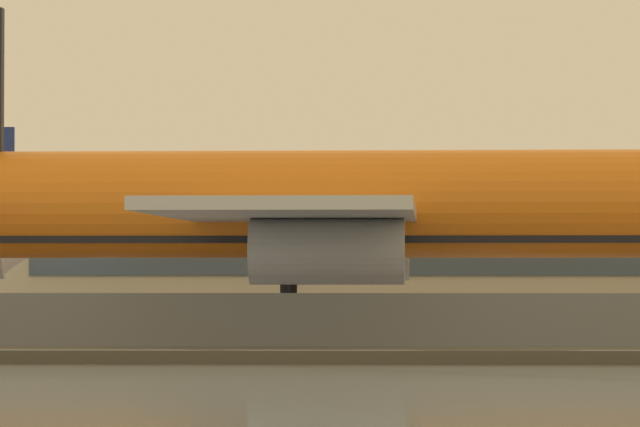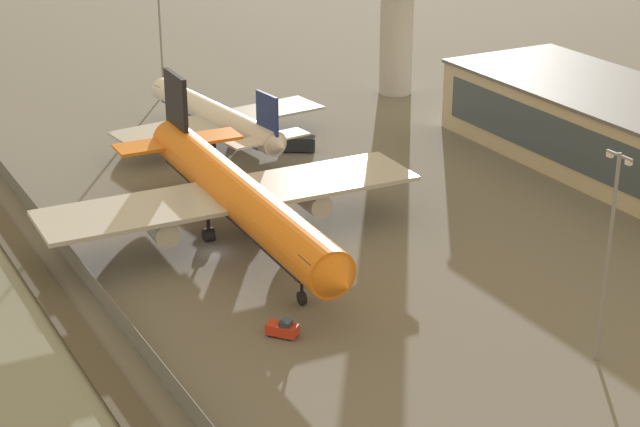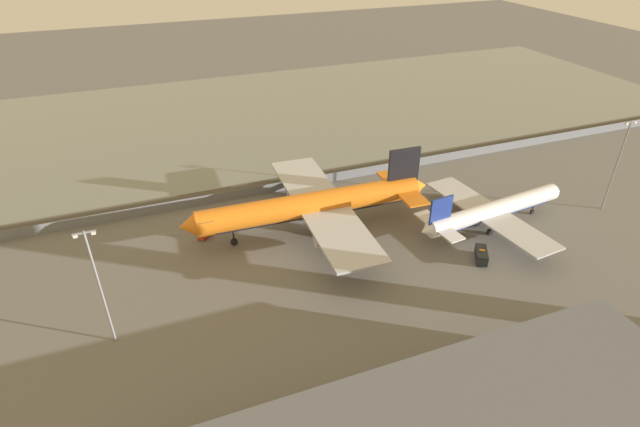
{
  "view_description": "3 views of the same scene",
  "coord_description": "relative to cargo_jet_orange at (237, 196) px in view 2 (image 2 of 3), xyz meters",
  "views": [
    {
      "loc": [
        0.07,
        -88.72,
        3.64
      ],
      "look_at": [
        -1.94,
        1.92,
        6.03
      ],
      "focal_mm": 105.0,
      "sensor_mm": 36.0,
      "label": 1
    },
    {
      "loc": [
        108.06,
        -44.52,
        52.91
      ],
      "look_at": [
        5.45,
        11.51,
        4.77
      ],
      "focal_mm": 60.0,
      "sensor_mm": 36.0,
      "label": 2
    },
    {
      "loc": [
        30.95,
        89.76,
        60.32
      ],
      "look_at": [
        -0.9,
        6.78,
        5.96
      ],
      "focal_mm": 28.0,
      "sensor_mm": 36.0,
      "label": 3
    }
  ],
  "objects": [
    {
      "name": "baggage_tug",
      "position": [
        23.11,
        -5.61,
        -5.5
      ],
      "size": [
        3.48,
        3.28,
        1.8
      ],
      "color": "red",
      "rests_on": "ground"
    },
    {
      "name": "passenger_jet_white",
      "position": [
        -36.51,
        13.08,
        -1.9
      ],
      "size": [
        39.79,
        34.4,
        11.54
      ],
      "color": "white",
      "rests_on": "ground"
    },
    {
      "name": "perimeter_fence",
      "position": [
        0.89,
        -19.64,
        -5.08
      ],
      "size": [
        280.0,
        0.1,
        2.46
      ],
      "color": "slate",
      "rests_on": "ground"
    },
    {
      "name": "shoreline_seawall",
      "position": [
        0.89,
        -24.14,
        -6.06
      ],
      "size": [
        320.0,
        3.0,
        0.5
      ],
      "color": "#474238",
      "rests_on": "ground"
    },
    {
      "name": "ground_plane",
      "position": [
        0.89,
        -3.64,
        -6.31
      ],
      "size": [
        500.0,
        500.0,
        0.0
      ],
      "primitive_type": "plane",
      "color": "#66635E"
    },
    {
      "name": "apron_light_mast_apron_west",
      "position": [
        42.05,
        19.16,
        5.66
      ],
      "size": [
        3.2,
        0.4,
        21.36
      ],
      "color": "gray",
      "rests_on": "ground"
    },
    {
      "name": "apron_light_mast_apron_east",
      "position": [
        -66.36,
        15.75,
        5.9
      ],
      "size": [
        3.2,
        0.4,
        21.83
      ],
      "color": "gray",
      "rests_on": "ground"
    },
    {
      "name": "ops_van",
      "position": [
        -27.15,
        22.48,
        -5.03
      ],
      "size": [
        4.47,
        5.54,
        2.48
      ],
      "color": "#1E2328",
      "rests_on": "ground"
    },
    {
      "name": "cargo_jet_orange",
      "position": [
        0.0,
        0.0,
        0.0
      ],
      "size": [
        55.28,
        47.14,
        16.52
      ],
      "color": "orange",
      "rests_on": "ground"
    }
  ]
}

